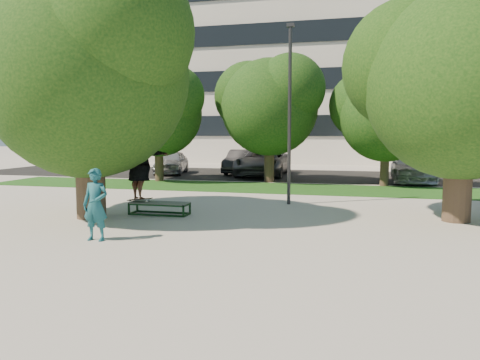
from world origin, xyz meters
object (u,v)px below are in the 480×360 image
(tree_right, at_px, (459,73))
(car_grey, at_px, (263,162))
(tree_left, at_px, (86,64))
(bystander, at_px, (96,205))
(lamppost, at_px, (290,113))
(grind_box, at_px, (160,208))
(car_silver_a, at_px, (172,162))
(car_silver_b, at_px, (413,167))
(car_dark, at_px, (242,162))

(tree_right, height_order, car_grey, tree_right)
(tree_left, height_order, bystander, tree_left)
(lamppost, distance_m, grind_box, 5.48)
(grind_box, bearing_deg, car_silver_a, 110.98)
(car_silver_b, bearing_deg, car_dark, 167.05)
(car_grey, bearing_deg, car_silver_a, -179.17)
(bystander, bearing_deg, lamppost, 62.05)
(tree_right, relative_size, bystander, 3.90)
(car_silver_a, height_order, car_silver_b, car_silver_b)
(lamppost, xyz_separation_m, car_silver_a, (-8.54, 10.14, -2.45))
(lamppost, bearing_deg, car_grey, 106.12)
(car_dark, bearing_deg, tree_left, -94.85)
(tree_right, distance_m, bystander, 10.14)
(grind_box, relative_size, car_silver_b, 0.36)
(bystander, bearing_deg, grind_box, 90.19)
(lamppost, bearing_deg, car_silver_a, 130.11)
(tree_right, relative_size, car_silver_b, 1.29)
(grind_box, bearing_deg, tree_left, -153.43)
(bystander, height_order, car_dark, bystander)
(tree_right, bearing_deg, lamppost, 158.72)
(car_grey, bearing_deg, tree_right, -58.85)
(tree_right, height_order, grind_box, tree_right)
(car_silver_b, bearing_deg, lamppost, -117.71)
(tree_right, bearing_deg, car_dark, 125.33)
(grind_box, bearing_deg, car_silver_b, 54.48)
(tree_left, relative_size, bystander, 4.26)
(bystander, xyz_separation_m, car_silver_a, (-5.04, 16.69, -0.13))
(tree_left, height_order, car_silver_a, tree_left)
(lamppost, xyz_separation_m, car_silver_b, (5.00, 8.90, -2.42))
(tree_left, relative_size, car_grey, 1.25)
(tree_right, bearing_deg, car_silver_b, 89.56)
(lamppost, bearing_deg, car_silver_b, 60.67)
(lamppost, relative_size, grind_box, 3.39)
(grind_box, height_order, car_silver_b, car_silver_b)
(car_silver_b, bearing_deg, bystander, -117.21)
(lamppost, relative_size, car_silver_b, 1.21)
(grind_box, xyz_separation_m, car_silver_a, (-5.04, 13.15, 0.51))
(car_silver_a, bearing_deg, bystander, -85.11)
(car_silver_a, distance_m, car_silver_b, 13.60)
(tree_left, xyz_separation_m, car_silver_b, (10.29, 12.81, -3.69))
(bystander, bearing_deg, tree_left, 124.40)
(car_silver_a, bearing_deg, car_dark, 4.94)
(lamppost, height_order, bystander, lamppost)
(car_dark, bearing_deg, lamppost, -70.29)
(tree_left, height_order, car_dark, tree_left)
(car_dark, distance_m, car_silver_b, 9.81)
(lamppost, relative_size, car_dark, 1.40)
(car_silver_a, distance_m, car_dark, 4.23)
(tree_left, xyz_separation_m, grind_box, (1.79, 0.90, -4.23))
(lamppost, distance_m, bystander, 7.77)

